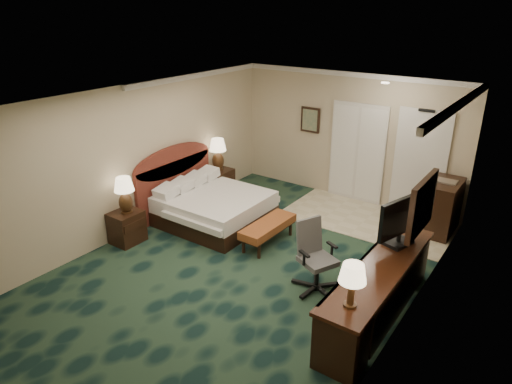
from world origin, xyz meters
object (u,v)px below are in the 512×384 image
Objects in this scene: bed at (215,209)px; minibar at (442,207)px; desk at (378,292)px; nightstand_near at (127,227)px; nightstand_far at (218,184)px; bed_bench at (268,233)px; tv at (401,221)px; lamp_far at (218,154)px; desk_chair at (318,258)px; lamp_near at (125,195)px.

minibar reaches higher than bed.
bed is 3.79m from desk.
bed is 3.21× the size of nightstand_near.
nightstand_far is (-0.75, 1.02, 0.02)m from bed.
minibar is at bearing 30.10° from bed.
bed is 1.53× the size of bed_bench.
nightstand_near is 0.63× the size of tv.
lamp_far reaches higher than desk_chair.
desk reaches higher than bed.
lamp_far reaches higher than bed_bench.
nightstand_far is 0.97× the size of lamp_near.
nightstand_near is 2.52m from nightstand_far.
lamp_near is 2.53m from lamp_far.
lamp_far is at bearing 175.57° from desk_chair.
nightstand_far is (0.02, 2.52, 0.03)m from nightstand_near.
lamp_near is 0.71× the size of tv.
minibar is (4.42, 1.11, 0.18)m from nightstand_far.
desk is at bearing -90.11° from minibar.
nightstand_far is 4.64m from tv.
nightstand_far is 0.23× the size of desk.
bed_bench is 1.22× the size of minibar.
bed_bench is at bearing 159.81° from desk.
desk_chair is at bearing -28.98° from lamp_far.
tv reaches higher than desk.
bed is at bearing -53.40° from nightstand_far.
lamp_far is (-0.02, 2.53, 0.07)m from lamp_near.
nightstand_far is at bearing -165.93° from minibar.
bed_bench is 2.50m from desk.
bed_bench is at bearing -29.32° from lamp_far.
nightstand_near is at bearing -173.24° from desk.
lamp_far reaches higher than lamp_near.
lamp_near is (-0.75, -1.48, 0.61)m from bed.
bed is 4.24m from minibar.
lamp_far is at bearing 89.88° from nightstand_near.
desk is at bearing 17.68° from desk_chair.
nightstand_near is 2.65m from lamp_far.
desk_chair is at bearing 173.12° from desk.
desk is (4.43, -2.03, -0.58)m from lamp_far.
bed is 1.69m from nightstand_near.
desk_chair is (3.46, -1.92, -0.44)m from lamp_far.
bed is at bearing -167.04° from tv.
desk is 1.04m from tv.
desk_chair is at bearing -27.11° from bed_bench.
bed_bench is at bearing 33.40° from lamp_near.
nightstand_far reaches higher than bed_bench.
lamp_near reaches higher than bed_bench.
lamp_near is at bearing -147.44° from tv.
desk_chair is at bearing -17.73° from bed.
minibar is (4.44, 3.62, 0.21)m from nightstand_near.
bed reaches higher than bed_bench.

